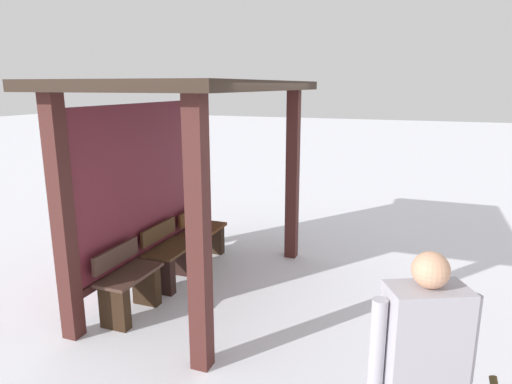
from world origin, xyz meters
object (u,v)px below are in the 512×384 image
(bench_left_inside, at_px, (129,287))
(person_walking, at_px, (422,359))
(bench_right_inside, at_px, (203,238))
(bench_center_inside, at_px, (171,259))
(bus_shelter, at_px, (183,136))

(bench_left_inside, xyz_separation_m, person_walking, (-1.26, -2.98, 0.60))
(bench_right_inside, xyz_separation_m, person_walking, (-3.02, -2.98, 0.61))
(person_walking, bearing_deg, bench_center_inside, 54.31)
(bus_shelter, relative_size, bench_center_inside, 4.36)
(bus_shelter, bearing_deg, bench_left_inside, 165.24)
(bench_left_inside, distance_m, bench_center_inside, 0.88)
(bench_center_inside, height_order, person_walking, person_walking)
(person_walking, bearing_deg, bench_left_inside, 67.01)
(bench_left_inside, distance_m, bench_right_inside, 1.75)
(bench_left_inside, relative_size, person_walking, 0.49)
(bench_left_inside, xyz_separation_m, bench_center_inside, (0.88, 0.00, -0.01))
(bench_left_inside, bearing_deg, bus_shelter, -14.76)
(bus_shelter, bearing_deg, person_walking, -127.91)
(bus_shelter, bearing_deg, bench_right_inside, 14.78)
(bench_left_inside, height_order, person_walking, person_walking)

